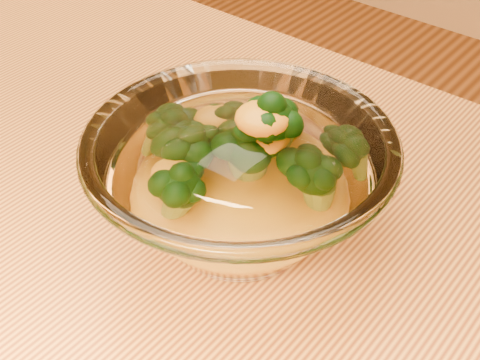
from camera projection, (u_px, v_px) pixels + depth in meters
name	position (u px, v px, depth m)	size (l,w,h in m)	color
table	(71.00, 328.00, 0.58)	(1.20, 0.80, 0.75)	gold
glass_bowl	(240.00, 185.00, 0.49)	(0.23, 0.23, 0.10)	white
cheese_sauce	(240.00, 207.00, 0.51)	(0.11, 0.11, 0.03)	orange
broccoli_heap	(245.00, 154.00, 0.50)	(0.15, 0.14, 0.09)	black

